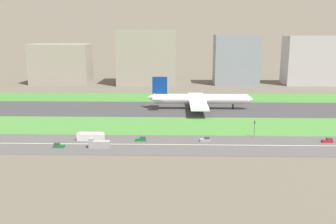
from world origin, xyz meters
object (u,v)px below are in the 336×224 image
Objects in this scene: car_1 at (328,140)px; hangar_building at (147,57)px; car_0 at (206,139)px; terminal_building at (61,64)px; traffic_light at (254,127)px; truck_0 at (99,144)px; office_tower at (236,60)px; cargo_warehouse at (311,60)px; car_2 at (142,139)px; bus_0 at (91,137)px; airliner at (198,99)px; car_3 at (59,145)px; fuel_tank_west at (142,71)px.

hangar_building reaches higher than car_1.
terminal_building is (-119.67, 182.00, 17.18)m from car_0.
car_1 is at bearing -46.74° from terminal_building.
truck_0 is at bearing -164.74° from traffic_light.
truck_0 is 0.16× the size of hangar_building.
hangar_building reaches higher than truck_0.
office_tower reaches higher than cargo_warehouse.
car_0 is 212.47m from cargo_warehouse.
cargo_warehouse reaches higher than truck_0.
car_0 is 27.53m from car_2.
cargo_warehouse is at bearing 49.20° from bus_0.
car_1 is (51.28, -68.00, -5.31)m from airliner.
bus_0 is at bearing -137.06° from car_3.
traffic_light reaches higher than car_0.
hangar_building is at bearing 109.65° from traffic_light.
bus_0 is at bearing -116.32° from office_tower.
hangar_building is (-12.45, 182.00, 23.43)m from car_2.
airliner is at bearing -119.48° from truck_0.
car_2 is at bearing -126.60° from cargo_warehouse.
car_0 is 23.80m from traffic_light.
car_0 is 0.52× the size of truck_0.
car_1 is (79.12, 0.00, 0.00)m from car_2.
car_2 is (-27.53, 0.00, 0.00)m from car_0.
car_0 is 44.93m from truck_0.
fuel_tank_west is (-71.27, 219.01, 2.55)m from traffic_light.
terminal_building reaches higher than truck_0.
car_2 is 0.10× the size of office_tower.
airliner reaches higher than traffic_light.
car_3 is (-60.50, -78.00, -5.31)m from airliner.
traffic_light is at bearing -70.35° from hangar_building.
hangar_building is at bearing 87.02° from bus_0.
car_3 is at bearing -170.57° from car_0.
car_2 is at bearing -110.52° from office_tower.
airliner is 3.63× the size of fuel_tank_west.
office_tower reaches higher than traffic_light.
traffic_light is 194.65m from cargo_warehouse.
car_1 is at bearing -174.89° from car_3.
office_tower reaches higher than car_0.
office_tower is (100.77, 192.00, 21.33)m from car_3.
cargo_warehouse is (107.65, 182.00, 20.83)m from car_0.
car_3 is 0.08× the size of terminal_building.
traffic_light reaches higher than car_2.
car_2 is 195.49m from office_tower.
hangar_building is 2.90× the size of fuel_tank_west.
terminal_building is at bearing 136.46° from airliner.
bus_0 is (-5.66, 10.00, 0.15)m from truck_0.
car_2 is 0.09× the size of cargo_warehouse.
car_1 is 205.08m from hangar_building.
bus_0 reaches higher than car_0.
cargo_warehouse is at bearing -16.02° from fuel_tank_west.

